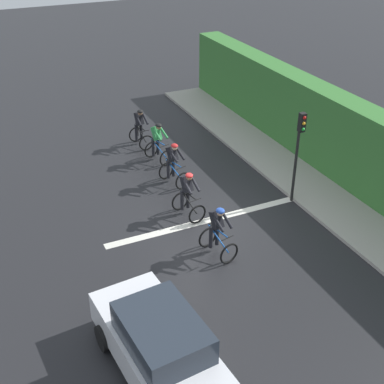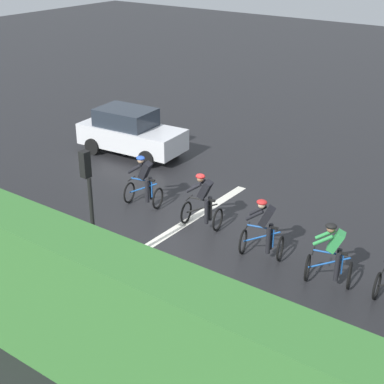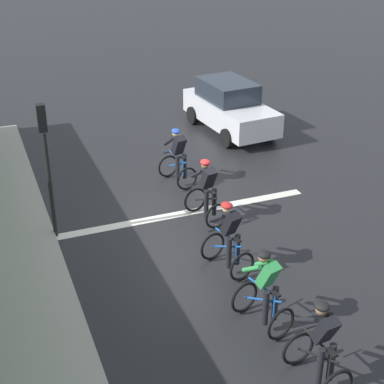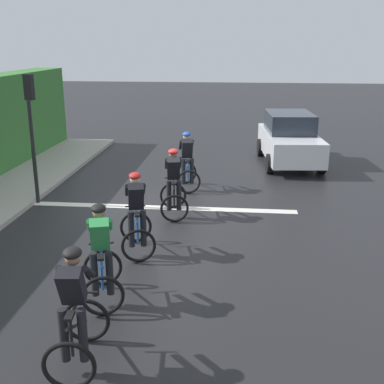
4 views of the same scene
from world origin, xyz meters
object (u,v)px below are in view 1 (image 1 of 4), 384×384
object	(u,v)px
cyclist_second	(158,143)
cyclist_trailing	(218,232)
cyclist_lead	(140,128)
cyclist_mid	(173,164)
car_white	(159,345)
cyclist_fourth	(188,195)
traffic_light_near_crossing	(299,144)

from	to	relation	value
cyclist_second	cyclist_trailing	size ratio (longest dim) A/B	1.00
cyclist_lead	cyclist_mid	size ratio (longest dim) A/B	1.00
cyclist_lead	car_white	xyz separation A→B (m)	(-3.72, -11.64, 0.08)
cyclist_lead	car_white	bearing A→B (deg)	-107.70
cyclist_lead	car_white	size ratio (longest dim) A/B	0.39
cyclist_lead	cyclist_second	world-z (taller)	same
cyclist_second	car_white	world-z (taller)	car_white
cyclist_lead	cyclist_trailing	bearing A→B (deg)	-93.62
cyclist_second	cyclist_fourth	size ratio (longest dim) A/B	1.00
cyclist_second	car_white	distance (m)	10.67
cyclist_second	cyclist_lead	bearing A→B (deg)	94.71
cyclist_lead	cyclist_fourth	bearing A→B (deg)	-94.36
cyclist_mid	cyclist_trailing	world-z (taller)	same
car_white	cyclist_fourth	bearing A→B (deg)	60.27
cyclist_mid	cyclist_lead	bearing A→B (deg)	89.73
cyclist_fourth	traffic_light_near_crossing	distance (m)	4.07
cyclist_second	cyclist_fourth	bearing A→B (deg)	-97.96
cyclist_mid	car_white	world-z (taller)	car_white
cyclist_second	cyclist_mid	size ratio (longest dim) A/B	1.00
cyclist_trailing	car_white	size ratio (longest dim) A/B	0.39
cyclist_fourth	cyclist_second	bearing A→B (deg)	82.04
cyclist_trailing	car_white	bearing A→B (deg)	-133.09
cyclist_fourth	cyclist_trailing	distance (m)	2.30
cyclist_lead	traffic_light_near_crossing	size ratio (longest dim) A/B	0.50
cyclist_lead	cyclist_second	bearing A→B (deg)	-85.29
cyclist_second	traffic_light_near_crossing	world-z (taller)	traffic_light_near_crossing
traffic_light_near_crossing	cyclist_mid	bearing A→B (deg)	138.33
cyclist_second	cyclist_trailing	bearing A→B (deg)	-95.78
cyclist_second	cyclist_trailing	xyz separation A→B (m)	(-0.66, -6.53, 0.00)
cyclist_lead	cyclist_mid	xyz separation A→B (m)	(-0.02, -3.67, 0.00)
cyclist_lead	cyclist_second	size ratio (longest dim) A/B	1.00
cyclist_trailing	cyclist_second	bearing A→B (deg)	84.22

